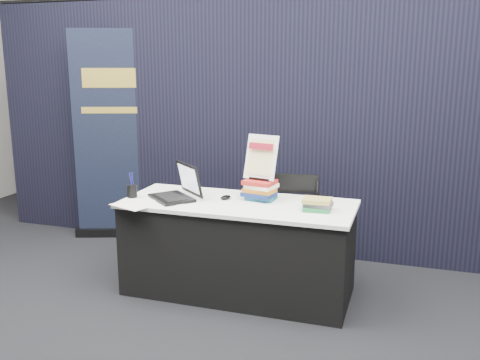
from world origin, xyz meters
name	(u,v)px	position (x,y,z in m)	size (l,w,h in m)	color
floor	(214,323)	(0.00, 0.00, 0.00)	(8.00, 8.00, 0.00)	black
wall_back	(319,66)	(0.00, 4.00, 1.75)	(8.00, 0.02, 3.50)	#B3B0A9
drape_partition	(273,128)	(0.00, 1.60, 1.20)	(6.00, 0.08, 2.40)	black
display_table	(238,248)	(0.00, 0.55, 0.38)	(1.80, 0.75, 0.75)	black
laptop	(174,190)	(-0.53, 0.51, 0.81)	(0.45, 0.50, 0.28)	black
mouse	(226,197)	(-0.12, 0.60, 0.77)	(0.06, 0.10, 0.03)	black
brochure_left	(166,196)	(-0.60, 0.53, 0.75)	(0.29, 0.20, 0.00)	white
brochure_mid	(133,205)	(-0.73, 0.22, 0.75)	(0.30, 0.22, 0.00)	white
brochure_right	(174,200)	(-0.49, 0.43, 0.75)	(0.28, 0.20, 0.00)	white
pen_cup	(132,191)	(-0.85, 0.43, 0.80)	(0.08, 0.08, 0.10)	black
book_stack_tall	(260,190)	(0.14, 0.67, 0.83)	(0.26, 0.21, 0.16)	#1A5066
book_stack_short	(317,204)	(0.63, 0.51, 0.79)	(0.21, 0.16, 0.09)	#1E7035
info_sign	(261,158)	(0.14, 0.70, 1.08)	(0.28, 0.16, 0.36)	black
pullup_banner	(116,148)	(-1.64, 1.50, 0.95)	(0.89, 0.39, 2.13)	black
stacking_chair	(289,226)	(0.35, 0.83, 0.50)	(0.47, 0.47, 0.91)	black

